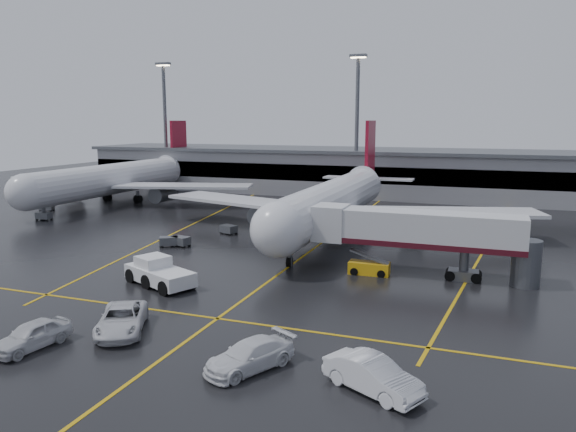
% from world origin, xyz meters
% --- Properties ---
extents(ground, '(220.00, 220.00, 0.00)m').
position_xyz_m(ground, '(0.00, 0.00, 0.00)').
color(ground, black).
rests_on(ground, ground).
extents(apron_line_centre, '(0.25, 90.00, 0.02)m').
position_xyz_m(apron_line_centre, '(0.00, 0.00, 0.01)').
color(apron_line_centre, gold).
rests_on(apron_line_centre, ground).
extents(apron_line_stop, '(60.00, 0.25, 0.02)m').
position_xyz_m(apron_line_stop, '(0.00, -22.00, 0.01)').
color(apron_line_stop, gold).
rests_on(apron_line_stop, ground).
extents(apron_line_left, '(9.99, 69.35, 0.02)m').
position_xyz_m(apron_line_left, '(-20.00, 10.00, 0.01)').
color(apron_line_left, gold).
rests_on(apron_line_left, ground).
extents(apron_line_right, '(7.57, 69.64, 0.02)m').
position_xyz_m(apron_line_right, '(18.00, 10.00, 0.01)').
color(apron_line_right, gold).
rests_on(apron_line_right, ground).
extents(terminal, '(122.00, 19.00, 8.60)m').
position_xyz_m(terminal, '(0.00, 47.93, 4.32)').
color(terminal, gray).
rests_on(terminal, ground).
extents(light_mast_left, '(3.00, 1.20, 25.45)m').
position_xyz_m(light_mast_left, '(-45.00, 42.00, 14.47)').
color(light_mast_left, '#595B60').
rests_on(light_mast_left, ground).
extents(light_mast_mid, '(3.00, 1.20, 25.45)m').
position_xyz_m(light_mast_mid, '(-5.00, 42.00, 14.47)').
color(light_mast_mid, '#595B60').
rests_on(light_mast_mid, ground).
extents(main_airliner, '(48.80, 45.60, 14.10)m').
position_xyz_m(main_airliner, '(0.00, 9.70, 4.21)').
color(main_airliner, silver).
rests_on(main_airliner, ground).
extents(second_airliner, '(48.80, 45.60, 14.10)m').
position_xyz_m(second_airliner, '(-42.00, 21.70, 4.21)').
color(second_airliner, silver).
rests_on(second_airliner, ground).
extents(jet_bridge, '(19.90, 3.40, 6.05)m').
position_xyz_m(jet_bridge, '(11.87, -6.00, 3.93)').
color(jet_bridge, silver).
rests_on(jet_bridge, ground).
extents(pushback_tractor, '(7.51, 5.39, 2.49)m').
position_xyz_m(pushback_tractor, '(-8.49, -16.50, 0.99)').
color(pushback_tractor, white).
rests_on(pushback_tractor, ground).
extents(belt_loader, '(3.74, 1.83, 2.34)m').
position_xyz_m(belt_loader, '(7.78, -7.01, 0.58)').
color(belt_loader, '#ECAB10').
rests_on(belt_loader, ground).
extents(service_van_a, '(5.40, 6.80, 1.72)m').
position_xyz_m(service_van_a, '(-4.85, -26.34, 0.86)').
color(service_van_a, silver).
rests_on(service_van_a, ground).
extents(service_van_b, '(4.64, 6.01, 1.62)m').
position_xyz_m(service_van_b, '(5.42, -28.44, 0.81)').
color(service_van_b, white).
rests_on(service_van_b, ground).
extents(service_van_c, '(5.79, 4.24, 1.82)m').
position_xyz_m(service_van_c, '(12.47, -28.59, 0.91)').
color(service_van_c, white).
rests_on(service_van_c, ground).
extents(service_van_d, '(2.73, 5.22, 1.70)m').
position_xyz_m(service_van_d, '(-8.40, -30.49, 0.85)').
color(service_van_d, silver).
rests_on(service_van_d, ground).
extents(baggage_cart_a, '(2.23, 1.69, 1.12)m').
position_xyz_m(baggage_cart_a, '(-14.38, -3.27, 0.63)').
color(baggage_cart_a, '#595B60').
rests_on(baggage_cart_a, ground).
extents(baggage_cart_b, '(2.38, 2.14, 1.12)m').
position_xyz_m(baggage_cart_b, '(-15.57, -3.81, 0.63)').
color(baggage_cart_b, '#595B60').
rests_on(baggage_cart_b, ground).
extents(baggage_cart_c, '(2.34, 1.96, 1.12)m').
position_xyz_m(baggage_cart_c, '(-12.31, 4.63, 0.63)').
color(baggage_cart_c, '#595B60').
rests_on(baggage_cart_c, ground).
extents(baggage_cart_d, '(2.33, 1.93, 1.12)m').
position_xyz_m(baggage_cart_d, '(-46.80, 10.51, 0.63)').
color(baggage_cart_d, '#595B60').
rests_on(baggage_cart_d, ground).
extents(baggage_cart_e, '(2.14, 1.52, 1.12)m').
position_xyz_m(baggage_cart_e, '(-41.28, 4.27, 0.63)').
color(baggage_cart_e, '#595B60').
rests_on(baggage_cart_e, ground).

